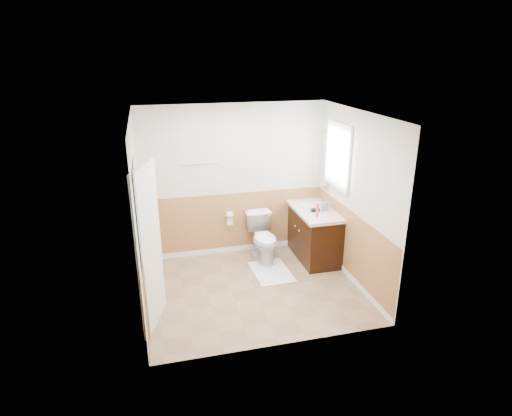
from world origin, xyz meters
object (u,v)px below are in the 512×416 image
object	(u,v)px
toilet	(263,238)
bath_mat	(271,272)
vanity_cabinet	(314,235)
soap_dispenser	(325,205)
lotion_bottle	(317,210)

from	to	relation	value
toilet	bath_mat	size ratio (longest dim) A/B	0.95
vanity_cabinet	soap_dispenser	size ratio (longest dim) A/B	5.28
vanity_cabinet	soap_dispenser	distance (m)	0.58
toilet	vanity_cabinet	bearing A→B (deg)	-11.12
vanity_cabinet	bath_mat	bearing A→B (deg)	-157.59
bath_mat	vanity_cabinet	xyz separation A→B (m)	(0.83, 0.34, 0.39)
toilet	lotion_bottle	xyz separation A→B (m)	(0.73, -0.44, 0.58)
bath_mat	vanity_cabinet	world-z (taller)	vanity_cabinet
bath_mat	vanity_cabinet	bearing A→B (deg)	22.41
soap_dispenser	vanity_cabinet	bearing A→B (deg)	140.86
lotion_bottle	soap_dispenser	distance (m)	0.31
toilet	soap_dispenser	bearing A→B (deg)	-15.67
toilet	bath_mat	world-z (taller)	toilet
toilet	soap_dispenser	xyz separation A→B (m)	(0.95, -0.23, 0.57)
soap_dispenser	bath_mat	bearing A→B (deg)	-165.58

